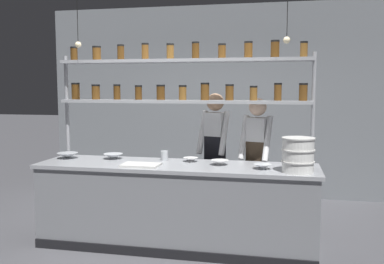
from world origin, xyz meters
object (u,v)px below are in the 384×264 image
(cutting_board, at_px, (141,165))
(prep_bowl_near_right, at_px, (113,156))
(chef_left, at_px, (215,151))
(serving_cup_front, at_px, (164,156))
(prep_bowl_center_back, at_px, (220,163))
(prep_bowl_far_left, at_px, (67,156))
(chef_center, at_px, (257,157))
(spice_shelf_unit, at_px, (182,85))
(prep_bowl_center_front, at_px, (191,160))
(prep_bowl_near_left, at_px, (263,167))
(container_stack, at_px, (298,155))

(cutting_board, relative_size, prep_bowl_near_right, 1.77)
(chef_left, height_order, serving_cup_front, chef_left)
(cutting_board, xyz_separation_m, serving_cup_front, (0.15, 0.40, 0.04))
(cutting_board, bearing_deg, chef_left, 53.11)
(prep_bowl_near_right, xyz_separation_m, serving_cup_front, (0.62, 0.03, 0.02))
(chef_left, bearing_deg, serving_cup_front, -122.74)
(prep_bowl_center_back, height_order, prep_bowl_far_left, prep_bowl_far_left)
(chef_center, xyz_separation_m, prep_bowl_near_right, (-1.65, -0.38, 0.01))
(chef_left, distance_m, cutting_board, 1.10)
(spice_shelf_unit, height_order, prep_bowl_center_front, spice_shelf_unit)
(chef_center, height_order, prep_bowl_near_right, chef_center)
(spice_shelf_unit, xyz_separation_m, prep_bowl_far_left, (-1.34, -0.22, -0.83))
(chef_left, bearing_deg, prep_bowl_near_right, -141.45)
(prep_bowl_near_left, bearing_deg, prep_bowl_far_left, 175.22)
(chef_center, height_order, cutting_board, chef_center)
(prep_bowl_near_left, relative_size, serving_cup_front, 1.72)
(prep_bowl_center_front, bearing_deg, cutting_board, -140.44)
(chef_left, height_order, prep_bowl_center_front, chef_left)
(serving_cup_front, bearing_deg, prep_bowl_far_left, -174.60)
(chef_left, bearing_deg, prep_bowl_center_front, -97.39)
(chef_center, relative_size, prep_bowl_center_front, 9.63)
(container_stack, bearing_deg, prep_bowl_center_back, 163.18)
(chef_left, xyz_separation_m, prep_bowl_far_left, (-1.67, -0.59, -0.02))
(spice_shelf_unit, distance_m, container_stack, 1.55)
(chef_center, bearing_deg, cutting_board, -131.16)
(prep_bowl_center_front, height_order, prep_bowl_far_left, prep_bowl_far_left)
(prep_bowl_center_front, xyz_separation_m, prep_bowl_center_back, (0.35, -0.14, 0.00))
(chef_center, distance_m, container_stack, 0.89)
(container_stack, distance_m, prep_bowl_center_front, 1.23)
(chef_left, distance_m, prep_bowl_far_left, 1.77)
(prep_bowl_near_left, bearing_deg, prep_bowl_near_right, 171.23)
(chef_left, relative_size, prep_bowl_far_left, 6.95)
(container_stack, xyz_separation_m, serving_cup_front, (-1.47, 0.41, -0.12))
(cutting_board, bearing_deg, spice_shelf_unit, 56.98)
(cutting_board, relative_size, serving_cup_front, 3.65)
(prep_bowl_near_right, relative_size, serving_cup_front, 2.07)
(prep_bowl_near_right, bearing_deg, prep_bowl_center_back, -5.76)
(prep_bowl_near_left, xyz_separation_m, serving_cup_front, (-1.13, 0.30, 0.03))
(prep_bowl_center_back, bearing_deg, container_stack, -16.82)
(container_stack, bearing_deg, cutting_board, 179.93)
(chef_left, bearing_deg, prep_bowl_center_back, -62.19)
(spice_shelf_unit, bearing_deg, prep_bowl_center_front, -46.80)
(spice_shelf_unit, height_order, chef_center, spice_shelf_unit)
(prep_bowl_near_left, distance_m, serving_cup_front, 1.17)
(cutting_board, height_order, prep_bowl_near_right, prep_bowl_near_right)
(cutting_board, height_order, prep_bowl_center_front, prep_bowl_center_front)
(chef_center, bearing_deg, spice_shelf_unit, -148.17)
(prep_bowl_near_right, bearing_deg, serving_cup_front, 2.95)
(chef_left, xyz_separation_m, cutting_board, (-0.66, -0.88, -0.04))
(prep_bowl_far_left, bearing_deg, prep_bowl_near_left, -4.78)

